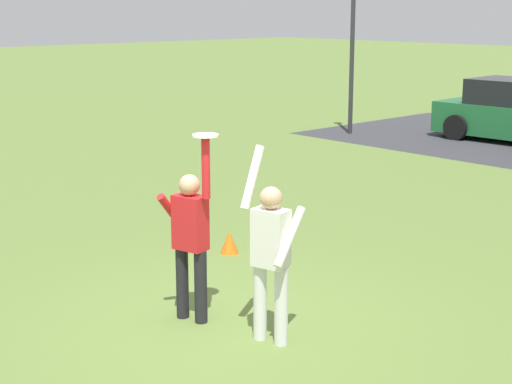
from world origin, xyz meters
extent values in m
plane|color=olive|center=(0.00, 0.00, 0.00)|extent=(120.00, 120.00, 0.00)
cylinder|color=black|center=(-0.50, -0.20, 0.41)|extent=(0.14, 0.14, 0.82)
cylinder|color=black|center=(-0.24, -0.14, 0.41)|extent=(0.14, 0.14, 0.82)
cube|color=red|center=(-0.37, -0.17, 1.12)|extent=(0.40, 0.30, 0.60)
sphere|color=tan|center=(-0.37, -0.17, 1.53)|extent=(0.23, 0.23, 0.23)
cylinder|color=red|center=(-0.59, -0.22, 1.17)|extent=(0.18, 0.48, 0.58)
cylinder|color=red|center=(-0.15, -0.12, 1.75)|extent=(0.09, 0.09, 0.66)
cylinder|color=silver|center=(0.77, 0.10, 0.41)|extent=(0.14, 0.14, 0.82)
cylinder|color=silver|center=(0.52, 0.04, 0.41)|extent=(0.14, 0.14, 0.82)
cube|color=silver|center=(0.65, 0.07, 1.12)|extent=(0.40, 0.30, 0.60)
sphere|color=tan|center=(0.65, 0.07, 1.53)|extent=(0.23, 0.23, 0.23)
cylinder|color=silver|center=(0.87, 0.12, 1.17)|extent=(0.18, 0.48, 0.58)
cylinder|color=silver|center=(0.43, 0.02, 1.72)|extent=(0.15, 0.35, 0.64)
cylinder|color=white|center=(-0.15, -0.12, 2.09)|extent=(0.27, 0.27, 0.02)
cylinder|color=black|center=(-5.48, 14.30, 0.33)|extent=(0.67, 0.25, 0.66)
cylinder|color=black|center=(-5.41, 12.48, 0.33)|extent=(0.67, 0.25, 0.66)
cylinder|color=#2D2D33|center=(-7.98, 11.25, 2.00)|extent=(0.12, 0.12, 4.00)
cone|color=orange|center=(-1.95, 1.73, 0.16)|extent=(0.26, 0.26, 0.32)
camera|label=1|loc=(6.22, -5.23, 3.39)|focal=55.74mm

